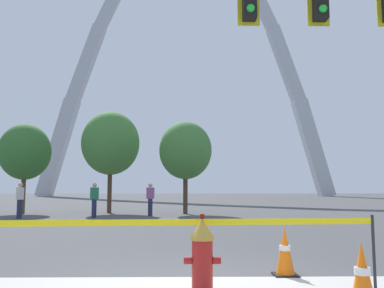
{
  "coord_description": "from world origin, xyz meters",
  "views": [
    {
      "loc": [
        -0.16,
        -5.99,
        1.3
      ],
      "look_at": [
        0.02,
        5.0,
        2.5
      ],
      "focal_mm": 38.8,
      "sensor_mm": 36.0,
      "label": 1
    }
  ],
  "objects_px": {
    "traffic_cone_mid_sidewalk": "(362,276)",
    "pedestrian_standing_center": "(20,200)",
    "traffic_cone_by_hydrant": "(285,252)",
    "fire_hydrant": "(202,257)",
    "monument_arch": "(186,70)",
    "pedestrian_walking_left": "(94,200)",
    "pedestrian_walking_right": "(150,199)"
  },
  "relations": [
    {
      "from": "traffic_cone_by_hydrant",
      "to": "pedestrian_standing_center",
      "type": "height_order",
      "value": "pedestrian_standing_center"
    },
    {
      "from": "traffic_cone_mid_sidewalk",
      "to": "pedestrian_walking_right",
      "type": "bearing_deg",
      "value": 102.98
    },
    {
      "from": "traffic_cone_mid_sidewalk",
      "to": "pedestrian_standing_center",
      "type": "distance_m",
      "value": 16.87
    },
    {
      "from": "fire_hydrant",
      "to": "traffic_cone_by_hydrant",
      "type": "height_order",
      "value": "fire_hydrant"
    },
    {
      "from": "pedestrian_walking_left",
      "to": "pedestrian_standing_center",
      "type": "distance_m",
      "value": 3.23
    },
    {
      "from": "monument_arch",
      "to": "pedestrian_walking_right",
      "type": "height_order",
      "value": "monument_arch"
    },
    {
      "from": "fire_hydrant",
      "to": "traffic_cone_by_hydrant",
      "type": "distance_m",
      "value": 1.73
    },
    {
      "from": "traffic_cone_mid_sidewalk",
      "to": "traffic_cone_by_hydrant",
      "type": "bearing_deg",
      "value": 103.08
    },
    {
      "from": "traffic_cone_mid_sidewalk",
      "to": "pedestrian_standing_center",
      "type": "xyz_separation_m",
      "value": [
        -9.29,
        14.08,
        0.46
      ]
    },
    {
      "from": "fire_hydrant",
      "to": "monument_arch",
      "type": "bearing_deg",
      "value": 90.04
    },
    {
      "from": "traffic_cone_by_hydrant",
      "to": "traffic_cone_mid_sidewalk",
      "type": "xyz_separation_m",
      "value": [
        0.42,
        -1.79,
        0.0
      ]
    },
    {
      "from": "fire_hydrant",
      "to": "pedestrian_walking_left",
      "type": "bearing_deg",
      "value": 107.43
    },
    {
      "from": "traffic_cone_by_hydrant",
      "to": "pedestrian_walking_left",
      "type": "distance_m",
      "value": 14.09
    },
    {
      "from": "traffic_cone_by_hydrant",
      "to": "monument_arch",
      "type": "relative_size",
      "value": 0.01
    },
    {
      "from": "traffic_cone_by_hydrant",
      "to": "traffic_cone_mid_sidewalk",
      "type": "distance_m",
      "value": 1.84
    },
    {
      "from": "fire_hydrant",
      "to": "pedestrian_standing_center",
      "type": "xyz_separation_m",
      "value": [
        -7.57,
        13.42,
        0.35
      ]
    },
    {
      "from": "traffic_cone_mid_sidewalk",
      "to": "pedestrian_walking_left",
      "type": "height_order",
      "value": "pedestrian_walking_left"
    },
    {
      "from": "traffic_cone_mid_sidewalk",
      "to": "pedestrian_walking_right",
      "type": "distance_m",
      "value": 16.17
    },
    {
      "from": "pedestrian_standing_center",
      "to": "pedestrian_walking_right",
      "type": "relative_size",
      "value": 1.0
    },
    {
      "from": "pedestrian_walking_left",
      "to": "pedestrian_walking_right",
      "type": "distance_m",
      "value": 2.71
    },
    {
      "from": "pedestrian_standing_center",
      "to": "pedestrian_walking_right",
      "type": "xyz_separation_m",
      "value": [
        5.66,
        1.67,
        0.0
      ]
    },
    {
      "from": "traffic_cone_mid_sidewalk",
      "to": "pedestrian_walking_left",
      "type": "bearing_deg",
      "value": 112.63
    },
    {
      "from": "monument_arch",
      "to": "fire_hydrant",
      "type": "bearing_deg",
      "value": -89.96
    },
    {
      "from": "monument_arch",
      "to": "pedestrian_standing_center",
      "type": "bearing_deg",
      "value": -97.58
    },
    {
      "from": "fire_hydrant",
      "to": "pedestrian_standing_center",
      "type": "distance_m",
      "value": 15.41
    },
    {
      "from": "traffic_cone_by_hydrant",
      "to": "pedestrian_walking_left",
      "type": "height_order",
      "value": "pedestrian_walking_left"
    },
    {
      "from": "traffic_cone_by_hydrant",
      "to": "monument_arch",
      "type": "bearing_deg",
      "value": 91.12
    },
    {
      "from": "traffic_cone_by_hydrant",
      "to": "traffic_cone_mid_sidewalk",
      "type": "bearing_deg",
      "value": -76.92
    },
    {
      "from": "monument_arch",
      "to": "pedestrian_standing_center",
      "type": "distance_m",
      "value": 61.36
    },
    {
      "from": "traffic_cone_mid_sidewalk",
      "to": "pedestrian_standing_center",
      "type": "bearing_deg",
      "value": 123.41
    },
    {
      "from": "traffic_cone_mid_sidewalk",
      "to": "monument_arch",
      "type": "relative_size",
      "value": 0.01
    },
    {
      "from": "traffic_cone_mid_sidewalk",
      "to": "pedestrian_walking_left",
      "type": "xyz_separation_m",
      "value": [
        -6.11,
        14.67,
        0.46
      ]
    }
  ]
}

